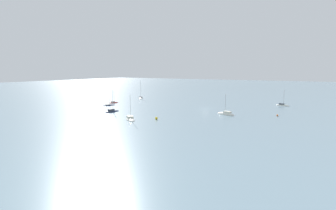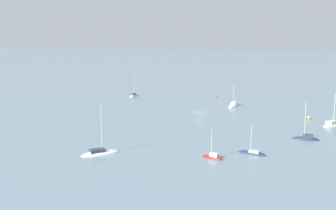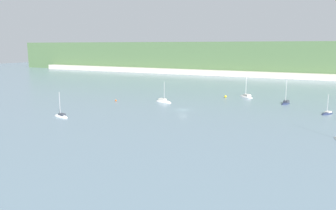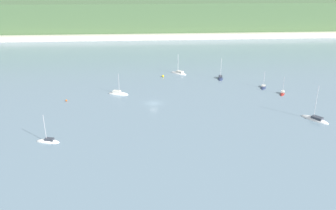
# 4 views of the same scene
# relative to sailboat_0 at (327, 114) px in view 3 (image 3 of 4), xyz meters

# --- Properties ---
(ground_plane) EXTENTS (600.00, 600.00, 0.00)m
(ground_plane) POSITION_rel_sailboat_0_xyz_m (-42.26, -13.87, -0.07)
(ground_plane) COLOR slate
(hillside_ridge) EXTENTS (435.97, 58.16, 23.26)m
(hillside_ridge) POSITION_rel_sailboat_0_xyz_m (-42.26, 142.08, 11.56)
(hillside_ridge) COLOR #4C6B42
(hillside_ridge) RESTS_ON ground_plane
(shore_town_strip) EXTENTS (370.58, 6.00, 3.62)m
(shore_town_strip) POSITION_rel_sailboat_0_xyz_m (-42.26, 109.50, 1.74)
(shore_town_strip) COLOR beige
(shore_town_strip) RESTS_ON ground_plane
(sailboat_0) EXTENTS (4.27, 6.36, 6.66)m
(sailboat_0) POSITION_rel_sailboat_0_xyz_m (0.00, 0.00, 0.00)
(sailboat_0) COLOR #232D4C
(sailboat_0) RESTS_ON ground_plane
(sailboat_2) EXTENTS (7.78, 4.40, 8.49)m
(sailboat_2) POSITION_rel_sailboat_0_xyz_m (-54.61, -3.74, 0.04)
(sailboat_2) COLOR white
(sailboat_2) RESTS_ON ground_plane
(sailboat_3) EXTENTS (6.35, 2.98, 8.20)m
(sailboat_3) POSITION_rel_sailboat_0_xyz_m (-69.84, -39.67, 0.03)
(sailboat_3) COLOR white
(sailboat_3) RESTS_ON ground_plane
(sailboat_4) EXTENTS (3.47, 6.60, 9.32)m
(sailboat_4) POSITION_rel_sailboat_0_xyz_m (-13.71, 12.83, 0.08)
(sailboat_4) COLOR #232D4C
(sailboat_4) RESTS_ON ground_plane
(sailboat_6) EXTENTS (7.67, 7.26, 9.15)m
(sailboat_6) POSITION_rel_sailboat_0_xyz_m (-30.04, 22.04, 0.05)
(sailboat_6) COLOR white
(sailboat_6) RESTS_ON ground_plane
(mooring_buoy_0) EXTENTS (0.64, 0.64, 0.64)m
(mooring_buoy_0) POSITION_rel_sailboat_0_xyz_m (-71.60, -9.86, 0.25)
(mooring_buoy_0) COLOR orange
(mooring_buoy_0) RESTS_ON ground_plane
(mooring_buoy_1) EXTENTS (0.90, 0.90, 0.90)m
(mooring_buoy_1) POSITION_rel_sailboat_0_xyz_m (-37.28, 17.19, 0.38)
(mooring_buoy_1) COLOR yellow
(mooring_buoy_1) RESTS_ON ground_plane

